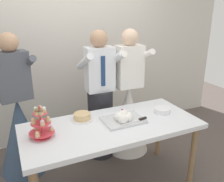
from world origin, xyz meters
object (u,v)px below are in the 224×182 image
Objects in this scene: cupcake_stand at (41,124)px; person_guest at (20,126)px; main_cake_tray at (123,118)px; round_cake at (82,117)px; person_groom at (100,103)px; dessert_table at (112,131)px; person_bride at (128,111)px; plate_stack at (162,110)px.

person_guest is (-0.16, 0.70, -0.32)m from cupcake_stand.
main_cake_tray is 0.43m from round_cake.
person_groom reaches higher than main_cake_tray.
main_cake_tray reaches higher than dessert_table.
person_bride is (0.39, -0.03, -0.16)m from person_groom.
person_guest is (-0.85, 0.74, -0.12)m from dessert_table.
plate_stack is 0.77× the size of round_cake.
cupcake_stand is 1.32m from plate_stack.
person_groom and person_guest have the same top height.
person_guest reaches higher than plate_stack.
person_guest is at bearing 143.31° from main_cake_tray.
main_cake_tray is at bearing 5.00° from dessert_table.
person_groom is 0.99m from person_guest.
person_guest reaches higher than main_cake_tray.
plate_stack is 0.11× the size of person_groom.
person_guest is (-0.97, 0.10, -0.16)m from person_groom.
cupcake_stand is 0.82m from main_cake_tray.
person_bride is at bearing 25.45° from cupcake_stand.
person_bride reaches higher than round_cake.
person_groom is (-0.51, 0.61, -0.06)m from plate_stack.
person_guest reaches higher than cupcake_stand.
cupcake_stand is 1.02m from person_groom.
main_cake_tray is at bearing -1.95° from cupcake_stand.
dessert_table is 5.90× the size of cupcake_stand.
cupcake_stand is 0.18× the size of person_guest.
dessert_table is 0.81m from person_bride.
person_bride is at bearing 49.71° from dessert_table.
dessert_table is at bearing -41.23° from person_guest.
main_cake_tray is 2.36× the size of plate_stack.
person_guest is at bearing 138.77° from dessert_table.
round_cake is (0.44, 0.19, -0.10)m from cupcake_stand.
round_cake is at bearing -131.95° from person_groom.
dessert_table is at bearing -130.29° from person_bride.
person_guest is at bearing 173.99° from person_groom.
plate_stack is (1.32, -0.01, -0.10)m from cupcake_stand.
plate_stack is 0.63m from person_bride.
dessert_table is 0.64m from plate_stack.
person_groom is (-0.01, 0.63, -0.07)m from main_cake_tray.
person_groom is at bearing 48.05° from round_cake.
person_bride is at bearing 101.04° from plate_stack.
cupcake_stand reaches higher than round_cake.
round_cake reaches higher than dessert_table.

